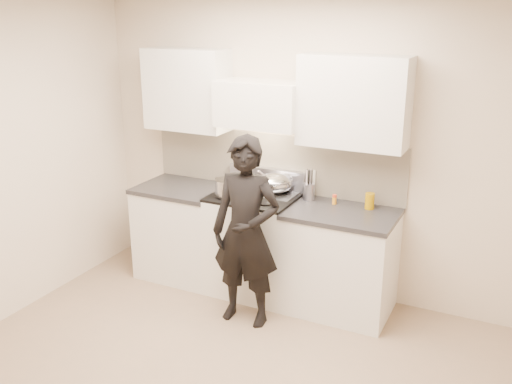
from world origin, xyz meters
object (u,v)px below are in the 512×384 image
Objects in this scene: stove at (254,243)px; person at (246,232)px; counter_right at (340,261)px; utensil_crock at (309,190)px; wok at (275,183)px.

stove is 0.64m from person.
utensil_crock is (-0.37, 0.16, 0.55)m from counter_right.
stove is 0.72m from utensil_crock.
wok is at bearing 89.33° from person.
stove reaches higher than counter_right.
stove is at bearing -143.99° from wok.
utensil_crock reaches higher than stove.
counter_right is at bearing -23.59° from utensil_crock.
counter_right is (0.83, 0.00, -0.01)m from stove.
counter_right is 0.68m from utensil_crock.
person is (-0.65, -0.52, 0.34)m from counter_right.
person is (0.18, -0.52, 0.33)m from stove.
wok is 0.25× the size of person.
wok is 0.31m from utensil_crock.
utensil_crock is at bearing 19.36° from stove.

